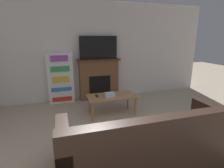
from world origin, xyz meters
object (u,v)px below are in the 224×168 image
fireplace (99,79)px  coffee_table (112,98)px  tv (99,48)px  couch (152,146)px  bookshelf (61,78)px

fireplace → coffee_table: fireplace is taller
tv → coffee_table: size_ratio=0.95×
couch → coffee_table: couch is taller
coffee_table → tv: bearing=91.3°
fireplace → bookshelf: size_ratio=0.89×
bookshelf → couch: bearing=-69.0°
tv → couch: bearing=-88.7°
tv → bookshelf: (-1.05, -0.00, -0.78)m
tv → coffee_table: bearing=-88.7°
tv → bookshelf: size_ratio=0.76×
fireplace → bookshelf: bookshelf is taller
couch → bookshelf: bearing=111.0°
tv → bookshelf: 1.31m
couch → bookshelf: 3.14m
tv → couch: tv is taller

